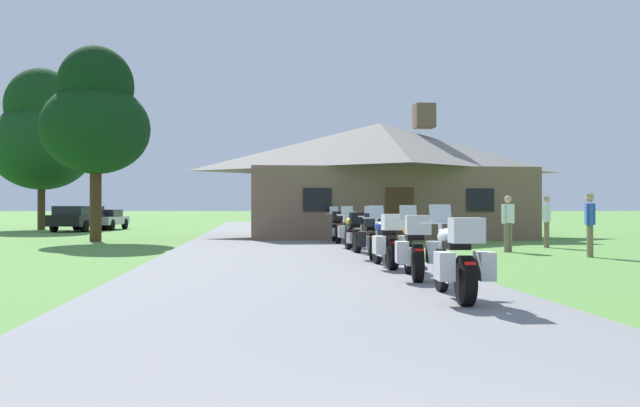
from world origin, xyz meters
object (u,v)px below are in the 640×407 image
at_px(motorcycle_yellow_fourth_in_row, 372,236).
at_px(tree_left_far, 42,135).
at_px(motorcycle_orange_farthest_in_row, 337,227).
at_px(tree_left_near, 96,116).
at_px(motorcycle_yellow_fifth_in_row, 353,232).
at_px(bystander_white_shirt_beside_signpost, 508,220).
at_px(parked_silver_sedan_far_left, 104,219).
at_px(motorcycle_blue_third_in_row, 387,241).
at_px(parked_black_suv_far_left, 80,217).
at_px(bystander_blue_shirt_by_tree, 590,221).
at_px(motorcycle_white_nearest_to_camera, 457,260).
at_px(motorcycle_orange_second_in_row, 414,248).
at_px(motorcycle_orange_sixth_in_row, 349,230).
at_px(bystander_white_shirt_near_lodge, 547,219).

bearing_deg(motorcycle_yellow_fourth_in_row, tree_left_far, 129.18).
distance_m(motorcycle_orange_farthest_in_row, tree_left_near, 10.41).
bearing_deg(motorcycle_yellow_fifth_in_row, bystander_white_shirt_beside_signpost, 0.10).
bearing_deg(parked_silver_sedan_far_left, motorcycle_blue_third_in_row, -61.22).
bearing_deg(motorcycle_orange_farthest_in_row, parked_black_suv_far_left, 131.84).
bearing_deg(parked_silver_sedan_far_left, bystander_blue_shirt_by_tree, -47.94).
xyz_separation_m(bystander_blue_shirt_by_tree, tree_left_far, (-21.62, 24.84, 4.76)).
distance_m(motorcycle_white_nearest_to_camera, tree_left_near, 20.49).
relative_size(bystander_blue_shirt_by_tree, parked_silver_sedan_far_left, 0.39).
height_order(motorcycle_orange_second_in_row, motorcycle_orange_sixth_in_row, same).
relative_size(motorcycle_blue_third_in_row, motorcycle_orange_farthest_in_row, 1.00).
bearing_deg(motorcycle_white_nearest_to_camera, bystander_white_shirt_near_lodge, 64.76).
distance_m(bystander_blue_shirt_by_tree, tree_left_near, 18.31).
height_order(motorcycle_orange_second_in_row, parked_silver_sedan_far_left, motorcycle_orange_second_in_row).
xyz_separation_m(motorcycle_white_nearest_to_camera, motorcycle_orange_second_in_row, (0.07, 2.71, 0.00)).
height_order(bystander_white_shirt_beside_signpost, parked_black_suv_far_left, bystander_white_shirt_beside_signpost).
height_order(motorcycle_white_nearest_to_camera, motorcycle_orange_sixth_in_row, same).
bearing_deg(motorcycle_white_nearest_to_camera, motorcycle_orange_farthest_in_row, 92.76).
distance_m(bystander_white_shirt_near_lodge, bystander_blue_shirt_by_tree, 4.30).
height_order(motorcycle_orange_sixth_in_row, parked_silver_sedan_far_left, motorcycle_orange_sixth_in_row).
distance_m(motorcycle_orange_farthest_in_row, bystander_white_shirt_near_lodge, 7.15).
distance_m(motorcycle_yellow_fifth_in_row, motorcycle_orange_sixth_in_row, 2.26).
bearing_deg(parked_black_suv_far_left, motorcycle_yellow_fourth_in_row, -51.53).
xyz_separation_m(motorcycle_white_nearest_to_camera, tree_left_near, (-8.87, 17.97, 4.25)).
height_order(motorcycle_orange_farthest_in_row, bystander_white_shirt_near_lodge, bystander_white_shirt_near_lodge).
xyz_separation_m(motorcycle_orange_sixth_in_row, bystander_white_shirt_near_lodge, (6.55, -0.05, 0.34)).
distance_m(motorcycle_orange_farthest_in_row, bystander_blue_shirt_by_tree, 9.12).
bearing_deg(bystander_blue_shirt_by_tree, motorcycle_yellow_fifth_in_row, 89.95).
bearing_deg(tree_left_far, motorcycle_yellow_fourth_in_row, -58.45).
relative_size(motorcycle_yellow_fourth_in_row, tree_left_far, 0.21).
distance_m(motorcycle_yellow_fifth_in_row, bystander_blue_shirt_by_tree, 6.36).
xyz_separation_m(motorcycle_orange_sixth_in_row, tree_left_far, (-15.78, 20.56, 5.10)).
distance_m(bystander_blue_shirt_by_tree, tree_left_far, 33.28).
xyz_separation_m(motorcycle_orange_second_in_row, bystander_blue_shirt_by_tree, (6.03, 5.48, 0.34)).
xyz_separation_m(motorcycle_blue_third_in_row, bystander_blue_shirt_by_tree, (6.08, 3.23, 0.34)).
relative_size(motorcycle_orange_second_in_row, tree_left_far, 0.21).
xyz_separation_m(motorcycle_white_nearest_to_camera, parked_black_suv_far_left, (-12.41, 29.65, 0.17)).
relative_size(motorcycle_blue_third_in_row, motorcycle_orange_sixth_in_row, 1.00).
relative_size(bystander_white_shirt_beside_signpost, tree_left_far, 0.17).
distance_m(motorcycle_blue_third_in_row, motorcycle_orange_sixth_in_row, 7.51).
xyz_separation_m(motorcycle_white_nearest_to_camera, motorcycle_blue_third_in_row, (0.02, 4.95, 0.00)).
relative_size(bystander_white_shirt_near_lodge, parked_black_suv_far_left, 0.35).
height_order(motorcycle_orange_sixth_in_row, bystander_blue_shirt_by_tree, bystander_blue_shirt_by_tree).
relative_size(motorcycle_white_nearest_to_camera, motorcycle_orange_farthest_in_row, 1.00).
height_order(parked_black_suv_far_left, parked_silver_sedan_far_left, parked_black_suv_far_left).
xyz_separation_m(motorcycle_white_nearest_to_camera, motorcycle_yellow_fifth_in_row, (0.09, 10.21, 0.01)).
relative_size(motorcycle_yellow_fifth_in_row, bystander_white_shirt_beside_signpost, 1.25).
xyz_separation_m(motorcycle_white_nearest_to_camera, motorcycle_orange_sixth_in_row, (0.26, 12.46, 0.00)).
relative_size(motorcycle_orange_farthest_in_row, bystander_blue_shirt_by_tree, 1.24).
distance_m(motorcycle_blue_third_in_row, bystander_white_shirt_beside_signpost, 7.19).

